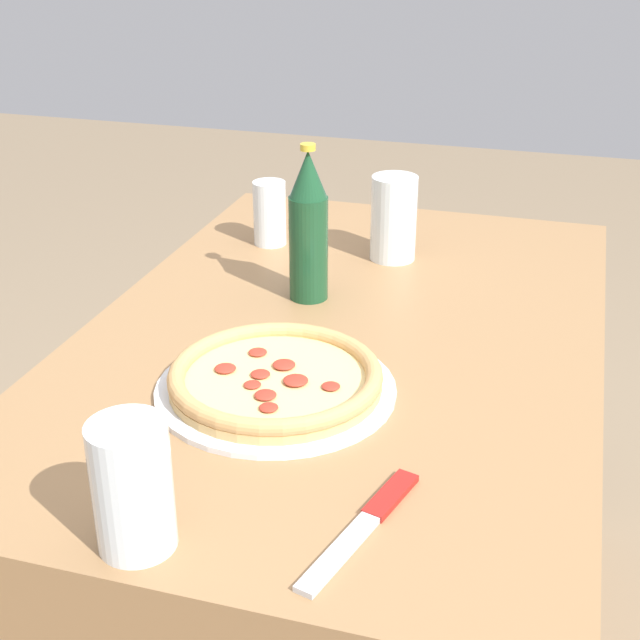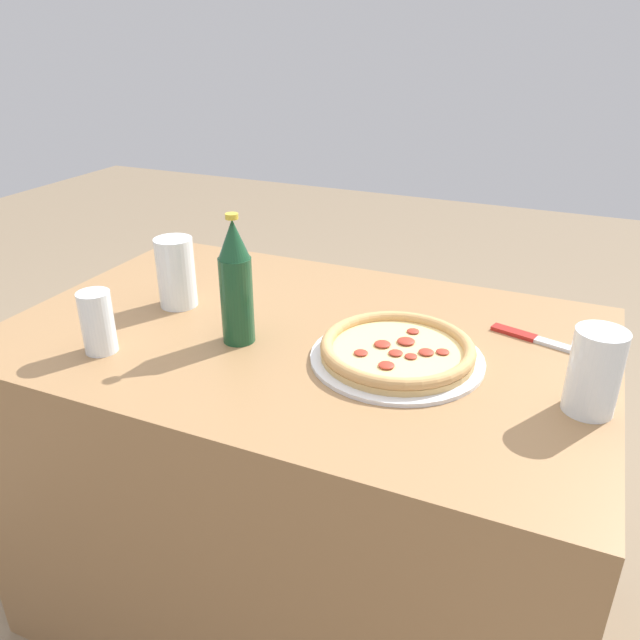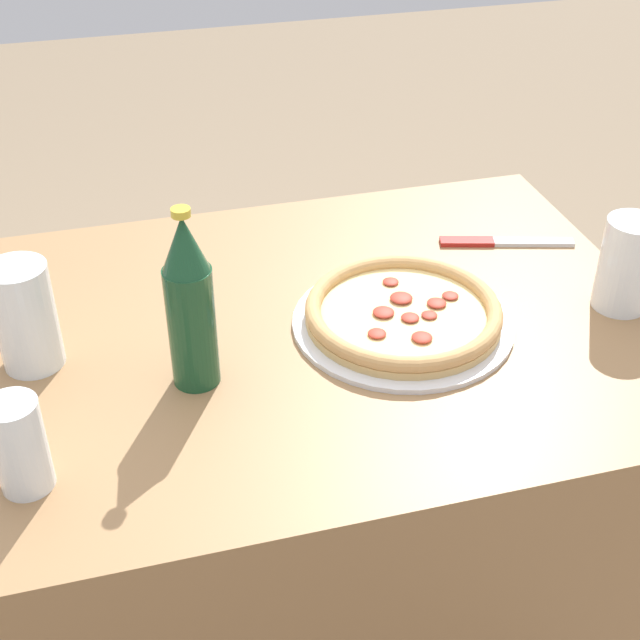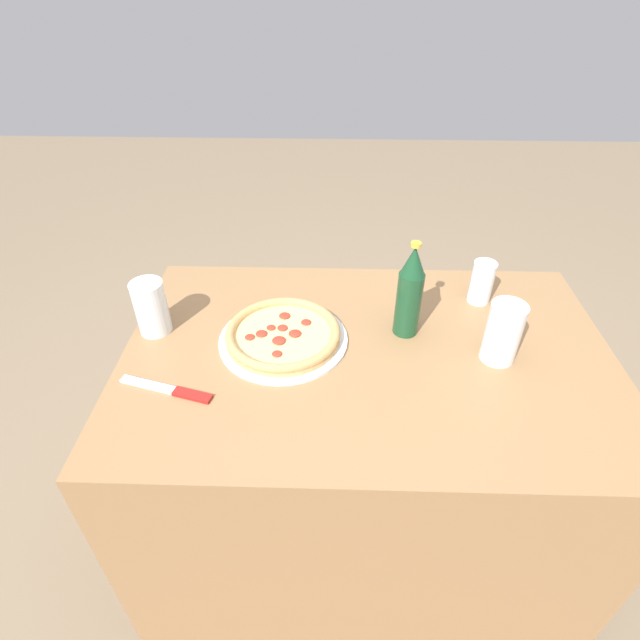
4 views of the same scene
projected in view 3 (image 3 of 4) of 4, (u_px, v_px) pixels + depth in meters
The scene contains 7 objects.
table at pixel (265, 513), 1.50m from camera, with size 1.20×0.77×0.74m.
pizza_veggie at pixel (403, 314), 1.29m from camera, with size 0.32×0.32×0.04m.
glass_water at pixel (20, 449), 1.00m from camera, with size 0.06×0.06×0.12m.
glass_lemonade at pixel (626, 267), 1.31m from camera, with size 0.08×0.08×0.14m.
glass_orange_juice at pixel (26, 320), 1.19m from camera, with size 0.08×0.08×0.15m.
beer_bottle at pixel (190, 304), 1.13m from camera, with size 0.06×0.06×0.26m.
knife at pixel (500, 242), 1.50m from camera, with size 0.22×0.08×0.01m.
Camera 3 is at (0.18, 1.03, 1.49)m, focal length 50.00 mm.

